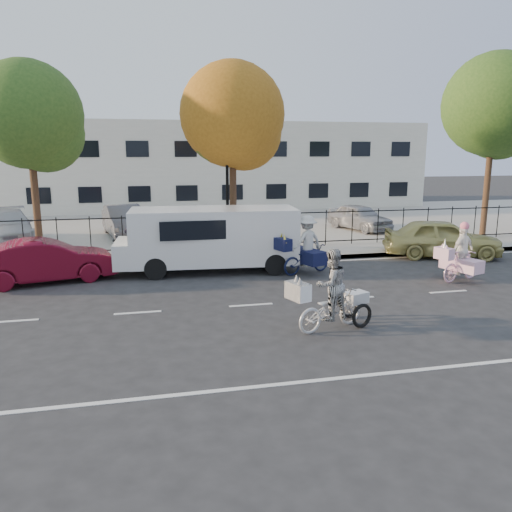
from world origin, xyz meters
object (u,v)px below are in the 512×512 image
object	(u,v)px
bull_bike	(306,251)
white_van	(211,237)
red_sedan	(47,261)
lot_car_a	(8,227)
zebra_trike	(331,299)
unicorn_bike	(461,259)
pedestrian	(133,238)
lot_car_c	(124,221)
lamppost	(227,177)
gold_sedan	(442,238)
lot_car_d	(359,217)

from	to	relation	value
bull_bike	white_van	bearing A→B (deg)	50.85
red_sedan	lot_car_a	size ratio (longest dim) A/B	0.86
zebra_trike	unicorn_bike	size ratio (longest dim) A/B	1.14
zebra_trike	unicorn_bike	xyz separation A→B (m)	(5.64, 3.23, -0.03)
pedestrian	unicorn_bike	bearing A→B (deg)	153.94
lot_car_c	lamppost	bearing A→B (deg)	-58.63
lamppost	lot_car_c	world-z (taller)	lamppost
zebra_trike	unicorn_bike	distance (m)	6.49
zebra_trike	lot_car_a	world-z (taller)	zebra_trike
bull_bike	lot_car_a	bearing A→B (deg)	35.62
gold_sedan	lot_car_d	xyz separation A→B (m)	(-0.69, 6.26, 0.05)
bull_bike	red_sedan	xyz separation A→B (m)	(-8.39, 0.71, -0.10)
bull_bike	white_van	world-z (taller)	white_van
white_van	lot_car_d	bearing A→B (deg)	41.93
zebra_trike	red_sedan	xyz separation A→B (m)	(-7.26, 5.98, -0.05)
gold_sedan	lot_car_d	size ratio (longest dim) A/B	1.16
zebra_trike	lot_car_c	xyz separation A→B (m)	(-5.11, 13.51, 0.13)
white_van	red_sedan	distance (m)	5.32
pedestrian	lot_car_d	distance (m)	12.22
red_sedan	lot_car_c	bearing A→B (deg)	-29.21
pedestrian	lamppost	bearing A→B (deg)	-164.21
white_van	lot_car_c	distance (m)	7.83
unicorn_bike	lot_car_c	world-z (taller)	unicorn_bike
white_van	gold_sedan	size ratio (longest dim) A/B	1.42
gold_sedan	lamppost	bearing A→B (deg)	92.00
lot_car_c	pedestrian	bearing A→B (deg)	-96.18
unicorn_bike	white_van	distance (m)	8.24
lot_car_a	lamppost	bearing A→B (deg)	-38.40
zebra_trike	pedestrian	size ratio (longest dim) A/B	1.29
lamppost	lot_car_a	distance (m)	10.11
bull_bike	pedestrian	distance (m)	6.27
lamppost	white_van	distance (m)	3.42
bull_bike	lot_car_d	size ratio (longest dim) A/B	0.58
lot_car_d	lot_car_c	bearing A→B (deg)	160.26
lot_car_c	lot_car_d	xyz separation A→B (m)	(11.61, -0.56, -0.07)
gold_sedan	lot_car_d	world-z (taller)	gold_sedan
zebra_trike	white_van	size ratio (longest dim) A/B	0.36
lot_car_a	lot_car_c	size ratio (longest dim) A/B	1.11
unicorn_bike	lot_car_c	distance (m)	14.88
unicorn_bike	lot_car_a	world-z (taller)	unicorn_bike
unicorn_bike	bull_bike	size ratio (longest dim) A/B	0.88
zebra_trike	red_sedan	bearing A→B (deg)	30.71
pedestrian	lot_car_c	distance (m)	5.71
unicorn_bike	lot_car_a	bearing A→B (deg)	39.10
zebra_trike	white_van	distance (m)	6.66
gold_sedan	lot_car_a	world-z (taller)	lot_car_a
zebra_trike	bull_bike	distance (m)	5.40
lamppost	bull_bike	size ratio (longest dim) A/B	1.96
bull_bike	white_van	size ratio (longest dim) A/B	0.35
lamppost	unicorn_bike	bearing A→B (deg)	-41.20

